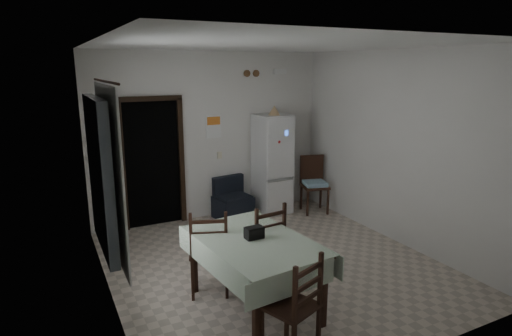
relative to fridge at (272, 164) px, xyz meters
The scene contains 25 objects.
ground 2.38m from the fridge, 118.76° to the right, with size 4.50×4.50×0.00m, color #B5A594.
ceiling 2.97m from the fridge, 118.76° to the right, with size 4.20×4.50×0.02m, color white, non-canonical shape.
wall_back 1.23m from the fridge, 163.19° to the left, with size 4.20×0.02×2.90m, color silver, non-canonical shape.
wall_front 4.35m from the fridge, 104.22° to the right, with size 4.20×0.02×2.90m, color silver, non-canonical shape.
wall_left 3.74m from the fridge, 148.58° to the right, with size 0.02×4.50×2.90m, color silver, non-canonical shape.
wall_right 2.26m from the fridge, 61.66° to the right, with size 0.02×4.50×2.90m, color silver, non-canonical shape.
doorway 2.18m from the fridge, 166.07° to the left, with size 1.06×0.52×2.22m.
window_recess 3.91m from the fridge, 146.43° to the right, with size 0.10×1.20×1.60m, color silver.
curtain 3.82m from the fridge, 145.50° to the right, with size 0.02×1.45×1.85m, color silver.
curtain_rod 4.08m from the fridge, 145.41° to the right, with size 0.02×0.02×1.60m, color black.
calendar 1.27m from the fridge, 163.03° to the left, with size 0.28×0.02×0.40m, color white.
calendar_image 1.33m from the fridge, 163.34° to the left, with size 0.24×0.01×0.14m, color orange.
light_switch 0.98m from the fridge, 161.28° to the left, with size 0.08×0.02×0.12m, color beige.
vent_left 1.68m from the fridge, 139.66° to the left, with size 0.12×0.12×0.03m, color brown.
vent_right 1.65m from the fridge, 120.43° to the left, with size 0.12×0.12×0.03m, color brown.
emergency_light 1.69m from the fridge, 43.91° to the left, with size 0.25×0.07×0.09m, color white.
fridge is the anchor object (origin of this frame).
tan_cone 0.99m from the fridge, 104.62° to the right, with size 0.21×0.21×0.17m, color tan.
navy_seat 0.96m from the fridge, behind, with size 0.60×0.58×0.73m, color black, non-canonical shape.
corner_chair 0.87m from the fridge, 29.32° to the right, with size 0.45×0.45×1.04m, color black, non-canonical shape.
dining_table 3.34m from the fridge, 122.40° to the right, with size 1.03×1.57×0.82m, color #AFC3A7, non-canonical shape.
black_bag 3.27m from the fridge, 122.46° to the right, with size 0.20×0.12×0.13m, color black.
dining_chair_far_left 3.06m from the fridge, 133.21° to the right, with size 0.46×0.46×1.07m, color black, non-canonical shape.
dining_chair_far_right 2.77m from the fridge, 121.75° to the right, with size 0.46×0.46×1.07m, color black, non-canonical shape.
dining_chair_near_head 4.09m from the fridge, 116.58° to the right, with size 0.44×0.44×1.03m, color black, non-canonical shape.
Camera 1 is at (-2.64, -4.71, 2.65)m, focal length 30.00 mm.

